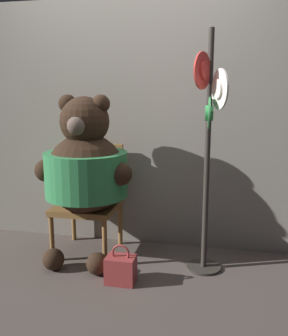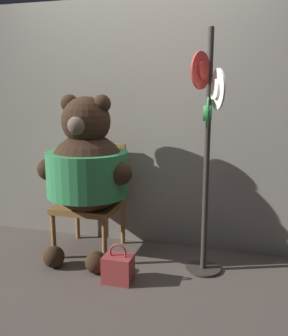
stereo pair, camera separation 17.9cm
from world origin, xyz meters
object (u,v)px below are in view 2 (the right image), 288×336
at_px(teddy_bear, 87,168).
at_px(handbag_on_ground, 118,268).
at_px(hat_display_rack, 207,146).
at_px(chair, 93,194).

height_order(teddy_bear, handbag_on_ground, teddy_bear).
bearing_deg(hat_display_rack, teddy_bear, 174.83).
distance_m(teddy_bear, handbag_on_ground, 0.87).
height_order(chair, hat_display_rack, hat_display_rack).
xyz_separation_m(chair, handbag_on_ground, (0.43, -0.56, -0.39)).
relative_size(teddy_bear, handbag_on_ground, 4.57).
bearing_deg(teddy_bear, hat_display_rack, -5.17).
distance_m(teddy_bear, hat_display_rack, 1.03).
relative_size(chair, hat_display_rack, 0.51).
bearing_deg(handbag_on_ground, hat_display_rack, 25.83).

